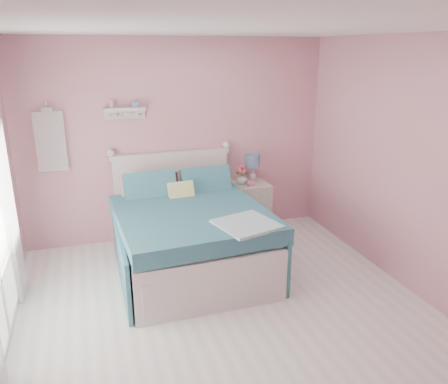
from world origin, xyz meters
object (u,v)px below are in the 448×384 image
teacup (251,183)px  table_lamp (253,163)px  vase (242,178)px  bed (189,235)px  nightstand (249,208)px

teacup → table_lamp: bearing=62.7°
table_lamp → vase: 0.26m
bed → table_lamp: size_ratio=5.32×
nightstand → teacup: teacup is taller
nightstand → teacup: (-0.03, -0.11, 0.39)m
vase → teacup: 0.15m
table_lamp → vase: (-0.17, -0.04, -0.19)m
table_lamp → vase: table_lamp is taller
nightstand → teacup: 0.41m
bed → table_lamp: 1.47m
bed → teacup: bed is taller
nightstand → bed: bearing=-143.9°
bed → nightstand: size_ratio=2.92×
bed → nightstand: bearing=33.0°
table_lamp → teacup: size_ratio=3.56×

